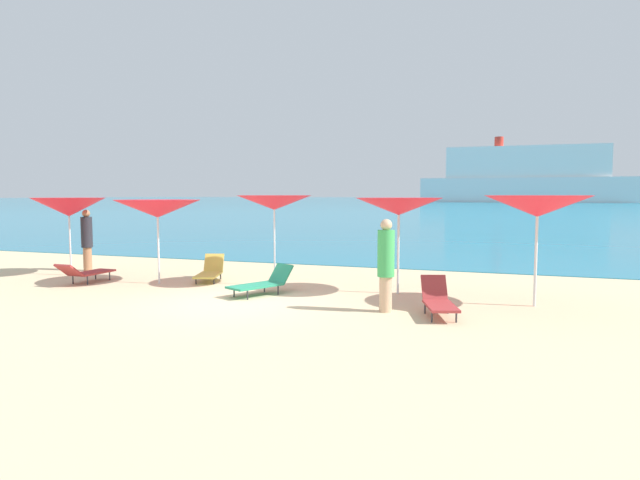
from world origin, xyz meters
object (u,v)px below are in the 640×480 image
object	(u,v)px
umbrella_4	(538,206)
beachgoer_1	(386,263)
cruise_ship	(525,178)
lounge_chair_3	(210,271)
lounge_chair_2	(438,300)
umbrella_2	(274,203)
umbrella_0	(69,207)
umbrella_3	(399,207)
beachgoer_0	(87,238)
umbrella_1	(157,209)
lounge_chair_1	(262,282)
lounge_chair_0	(86,272)

from	to	relation	value
umbrella_4	beachgoer_1	world-z (taller)	umbrella_4
cruise_ship	lounge_chair_3	bearing A→B (deg)	-94.43
lounge_chair_2	umbrella_2	bearing A→B (deg)	135.31
umbrella_0	umbrella_3	world-z (taller)	umbrella_3
umbrella_4	lounge_chair_2	world-z (taller)	umbrella_4
lounge_chair_2	beachgoer_1	xyz separation A→B (m)	(-1.06, 0.02, 0.69)
lounge_chair_2	beachgoer_0	bearing A→B (deg)	147.39
umbrella_0	umbrella_1	distance (m)	3.41
umbrella_0	umbrella_4	distance (m)	12.79
lounge_chair_3	beachgoer_1	world-z (taller)	beachgoer_1
umbrella_2	lounge_chair_2	xyz separation A→B (m)	(4.54, -2.24, -1.86)
umbrella_4	beachgoer_1	size ratio (longest dim) A/B	1.25
umbrella_1	umbrella_2	world-z (taller)	umbrella_2
beachgoer_0	beachgoer_1	xyz separation A→B (m)	(10.18, -2.83, -0.01)
lounge_chair_1	beachgoer_0	distance (m)	7.28
umbrella_4	beachgoer_1	distance (m)	3.49
umbrella_4	lounge_chair_2	distance (m)	3.05
lounge_chair_2	umbrella_3	bearing A→B (deg)	101.57
lounge_chair_1	umbrella_1	bearing A→B (deg)	-163.61
umbrella_1	umbrella_3	distance (m)	6.38
umbrella_0	lounge_chair_3	bearing A→B (deg)	6.41
lounge_chair_3	cruise_ship	distance (m)	164.88
lounge_chair_3	umbrella_2	bearing A→B (deg)	-21.90
lounge_chair_2	cruise_ship	world-z (taller)	cruise_ship
beachgoer_0	lounge_chair_2	bearing A→B (deg)	129.53
umbrella_3	umbrella_4	world-z (taller)	umbrella_4
lounge_chair_1	beachgoer_1	size ratio (longest dim) A/B	0.91
umbrella_3	beachgoer_1	distance (m)	2.42
umbrella_1	umbrella_3	world-z (taller)	umbrella_3
umbrella_1	beachgoer_0	size ratio (longest dim) A/B	1.23
lounge_chair_1	beachgoer_0	world-z (taller)	beachgoer_0
umbrella_3	lounge_chair_2	distance (m)	3.07
lounge_chair_0	cruise_ship	size ratio (longest dim) A/B	0.03
beachgoer_0	umbrella_0	bearing A→B (deg)	69.16
lounge_chair_2	cruise_ship	bearing A→B (deg)	70.30
umbrella_2	umbrella_3	distance (m)	3.29
umbrella_1	beachgoer_0	distance (m)	4.03
lounge_chair_2	lounge_chair_3	bearing A→B (deg)	141.72
lounge_chair_1	lounge_chair_2	world-z (taller)	lounge_chair_2
umbrella_0	beachgoer_0	size ratio (longest dim) A/B	1.20
umbrella_1	lounge_chair_2	world-z (taller)	umbrella_1
cruise_ship	umbrella_0	bearing A→B (deg)	-95.94
beachgoer_0	cruise_ship	size ratio (longest dim) A/B	0.03
umbrella_0	umbrella_4	world-z (taller)	umbrella_4
lounge_chair_3	umbrella_3	bearing A→B (deg)	-20.42
cruise_ship	lounge_chair_2	bearing A→B (deg)	-92.13
umbrella_1	beachgoer_1	distance (m)	6.76
beachgoer_1	umbrella_0	bearing A→B (deg)	35.46
umbrella_3	beachgoer_0	xyz separation A→B (m)	(-9.99, 0.68, -1.08)
umbrella_1	lounge_chair_1	size ratio (longest dim) A/B	1.37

